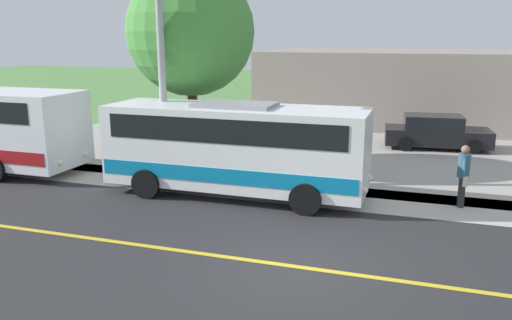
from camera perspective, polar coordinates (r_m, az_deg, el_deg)
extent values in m
plane|color=#548442|center=(11.33, 4.34, -11.67)|extent=(120.00, 120.00, 0.00)
cube|color=#28282B|center=(11.33, 4.34, -11.65)|extent=(8.00, 100.00, 0.01)
cube|color=#B2ADA3|center=(16.09, 8.76, -4.00)|extent=(2.40, 100.00, 0.01)
cube|color=#9E9991|center=(22.90, 19.18, 0.68)|extent=(14.00, 36.00, 0.01)
cube|color=gold|center=(11.32, 4.34, -11.63)|extent=(0.16, 100.00, 0.00)
cube|color=white|center=(15.74, -2.27, 1.57)|extent=(2.34, 7.94, 2.40)
cube|color=#0C72A5|center=(15.89, -2.25, -0.71)|extent=(2.38, 7.78, 0.44)
cube|color=black|center=(15.62, -2.30, 3.90)|extent=(2.38, 7.15, 0.70)
cube|color=gray|center=(15.53, -2.32, 6.11)|extent=(1.40, 2.38, 0.12)
cylinder|color=black|center=(16.47, 7.26, -1.92)|extent=(0.25, 0.90, 0.90)
cylinder|color=black|center=(14.27, 5.47, -4.33)|extent=(0.25, 0.90, 0.90)
cylinder|color=black|center=(18.00, -8.32, -0.62)|extent=(0.25, 0.90, 0.90)
cylinder|color=black|center=(16.01, -12.01, -2.57)|extent=(0.25, 0.90, 0.90)
sphere|color=#F2EACC|center=(15.70, 12.41, -1.96)|extent=(0.20, 0.20, 0.20)
sphere|color=#F2EACC|center=(14.47, 11.88, -3.28)|extent=(0.20, 0.20, 0.20)
cylinder|color=black|center=(21.26, -22.20, 0.70)|extent=(0.25, 0.90, 0.90)
sphere|color=#F2EACC|center=(19.42, -18.30, 0.64)|extent=(0.20, 0.20, 0.20)
sphere|color=#F2EACC|center=(18.36, -20.81, -0.29)|extent=(0.20, 0.20, 0.20)
cylinder|color=#262628|center=(16.14, 21.69, -3.17)|extent=(0.18, 0.18, 0.87)
cylinder|color=#262628|center=(15.95, 21.73, -3.37)|extent=(0.18, 0.18, 0.87)
cylinder|color=#335972|center=(15.85, 21.96, -0.56)|extent=(0.34, 0.34, 0.69)
sphere|color=#8C664C|center=(15.75, 22.11, 1.08)|extent=(0.24, 0.24, 0.24)
cylinder|color=#335972|center=(16.02, 21.93, -0.29)|extent=(0.29, 0.10, 0.62)
cube|color=white|center=(16.20, 21.96, -1.71)|extent=(0.20, 0.12, 0.28)
cylinder|color=#335972|center=(15.66, 22.01, -0.59)|extent=(0.29, 0.10, 0.62)
cube|color=beige|center=(15.70, 22.07, -2.19)|extent=(0.20, 0.12, 0.28)
cylinder|color=#9E9EA3|center=(17.03, -10.31, 9.09)|extent=(0.24, 0.24, 7.10)
cube|color=black|center=(23.93, 19.32, 2.49)|extent=(2.21, 4.55, 0.70)
cube|color=black|center=(23.80, 18.96, 4.02)|extent=(1.75, 2.55, 0.57)
cylinder|color=black|center=(25.04, 22.15, 2.22)|extent=(0.28, 0.66, 0.64)
cylinder|color=black|center=(23.30, 22.84, 1.37)|extent=(0.28, 0.66, 0.64)
cylinder|color=black|center=(24.72, 15.91, 2.58)|extent=(0.28, 0.66, 0.64)
cylinder|color=black|center=(22.96, 16.14, 1.74)|extent=(0.28, 0.66, 0.64)
cylinder|color=#4C3826|center=(19.44, -6.94, 3.99)|extent=(0.36, 0.36, 3.23)
sphere|color=#478C3D|center=(19.17, -7.23, 13.86)|extent=(4.59, 4.59, 4.59)
cube|color=gray|center=(31.50, 17.36, 7.81)|extent=(10.00, 16.86, 3.96)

